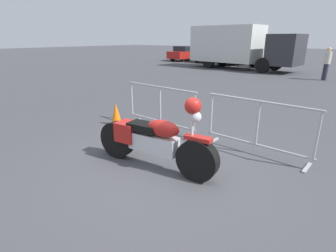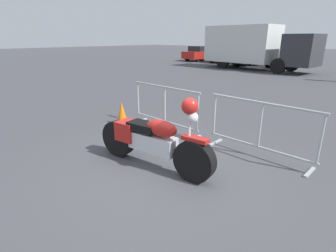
{
  "view_description": "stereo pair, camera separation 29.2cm",
  "coord_description": "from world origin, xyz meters",
  "px_view_note": "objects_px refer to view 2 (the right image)",
  "views": [
    {
      "loc": [
        2.5,
        -3.1,
        2.15
      ],
      "look_at": [
        -0.24,
        0.42,
        0.65
      ],
      "focal_mm": 28.0,
      "sensor_mm": 36.0,
      "label": 1
    },
    {
      "loc": [
        2.73,
        -2.91,
        2.15
      ],
      "look_at": [
        -0.24,
        0.42,
        0.65
      ],
      "focal_mm": 28.0,
      "sensor_mm": 36.0,
      "label": 2
    }
  ],
  "objects_px": {
    "crowd_barrier_far": "(260,129)",
    "box_truck": "(253,46)",
    "parked_car_green": "(227,54)",
    "motorcycle": "(152,140)",
    "parked_car_white": "(253,56)",
    "parked_car_red": "(202,53)",
    "parked_car_silver": "(286,57)",
    "crowd_barrier_near": "(165,107)",
    "traffic_cone": "(122,113)"
  },
  "relations": [
    {
      "from": "crowd_barrier_far",
      "to": "parked_car_red",
      "type": "relative_size",
      "value": 0.5
    },
    {
      "from": "parked_car_red",
      "to": "parked_car_green",
      "type": "relative_size",
      "value": 1.01
    },
    {
      "from": "crowd_barrier_far",
      "to": "parked_car_green",
      "type": "height_order",
      "value": "parked_car_green"
    },
    {
      "from": "parked_car_white",
      "to": "box_truck",
      "type": "bearing_deg",
      "value": -151.46
    },
    {
      "from": "parked_car_red",
      "to": "parked_car_silver",
      "type": "height_order",
      "value": "parked_car_silver"
    },
    {
      "from": "motorcycle",
      "to": "parked_car_red",
      "type": "xyz_separation_m",
      "value": [
        -12.34,
        19.24,
        0.2
      ]
    },
    {
      "from": "crowd_barrier_near",
      "to": "parked_car_green",
      "type": "relative_size",
      "value": 0.51
    },
    {
      "from": "parked_car_green",
      "to": "parked_car_white",
      "type": "xyz_separation_m",
      "value": [
        2.74,
        -0.45,
        0.04
      ]
    },
    {
      "from": "parked_car_white",
      "to": "motorcycle",
      "type": "bearing_deg",
      "value": -154.71
    },
    {
      "from": "crowd_barrier_far",
      "to": "motorcycle",
      "type": "bearing_deg",
      "value": -126.37
    },
    {
      "from": "crowd_barrier_far",
      "to": "traffic_cone",
      "type": "distance_m",
      "value": 3.52
    },
    {
      "from": "box_truck",
      "to": "parked_car_silver",
      "type": "relative_size",
      "value": 1.81
    },
    {
      "from": "crowd_barrier_near",
      "to": "parked_car_white",
      "type": "bearing_deg",
      "value": 108.21
    },
    {
      "from": "parked_car_green",
      "to": "box_truck",
      "type": "bearing_deg",
      "value": -127.83
    },
    {
      "from": "motorcycle",
      "to": "parked_car_white",
      "type": "height_order",
      "value": "parked_car_white"
    },
    {
      "from": "motorcycle",
      "to": "parked_car_green",
      "type": "height_order",
      "value": "parked_car_green"
    },
    {
      "from": "parked_car_green",
      "to": "motorcycle",
      "type": "bearing_deg",
      "value": -148.27
    },
    {
      "from": "box_truck",
      "to": "parked_car_red",
      "type": "relative_size",
      "value": 1.86
    },
    {
      "from": "crowd_barrier_far",
      "to": "parked_car_silver",
      "type": "height_order",
      "value": "parked_car_silver"
    },
    {
      "from": "crowd_barrier_near",
      "to": "parked_car_red",
      "type": "relative_size",
      "value": 0.5
    },
    {
      "from": "crowd_barrier_near",
      "to": "parked_car_white",
      "type": "distance_m",
      "value": 18.15
    },
    {
      "from": "parked_car_red",
      "to": "parked_car_white",
      "type": "bearing_deg",
      "value": -88.7
    },
    {
      "from": "crowd_barrier_near",
      "to": "traffic_cone",
      "type": "height_order",
      "value": "crowd_barrier_near"
    },
    {
      "from": "motorcycle",
      "to": "parked_car_white",
      "type": "xyz_separation_m",
      "value": [
        -6.86,
        18.86,
        0.23
      ]
    },
    {
      "from": "crowd_barrier_far",
      "to": "parked_car_red",
      "type": "bearing_deg",
      "value": 127.54
    },
    {
      "from": "box_truck",
      "to": "traffic_cone",
      "type": "distance_m",
      "value": 14.54
    },
    {
      "from": "motorcycle",
      "to": "crowd_barrier_far",
      "type": "relative_size",
      "value": 1.1
    },
    {
      "from": "parked_car_white",
      "to": "parked_car_silver",
      "type": "bearing_deg",
      "value": -86.76
    },
    {
      "from": "parked_car_white",
      "to": "parked_car_silver",
      "type": "relative_size",
      "value": 1.01
    },
    {
      "from": "parked_car_red",
      "to": "parked_car_white",
      "type": "xyz_separation_m",
      "value": [
        5.48,
        -0.38,
        0.03
      ]
    },
    {
      "from": "crowd_barrier_far",
      "to": "box_truck",
      "type": "xyz_separation_m",
      "value": [
        -6.54,
        13.7,
        1.08
      ]
    },
    {
      "from": "box_truck",
      "to": "parked_car_red",
      "type": "distance_m",
      "value": 8.08
    },
    {
      "from": "box_truck",
      "to": "parked_car_silver",
      "type": "distance_m",
      "value": 3.76
    },
    {
      "from": "crowd_barrier_far",
      "to": "parked_car_white",
      "type": "height_order",
      "value": "parked_car_white"
    },
    {
      "from": "crowd_barrier_near",
      "to": "parked_car_green",
      "type": "distance_m",
      "value": 19.58
    },
    {
      "from": "parked_car_green",
      "to": "parked_car_white",
      "type": "distance_m",
      "value": 2.78
    },
    {
      "from": "crowd_barrier_far",
      "to": "box_truck",
      "type": "distance_m",
      "value": 15.21
    },
    {
      "from": "crowd_barrier_far",
      "to": "parked_car_white",
      "type": "relative_size",
      "value": 0.48
    },
    {
      "from": "crowd_barrier_far",
      "to": "box_truck",
      "type": "relative_size",
      "value": 0.27
    },
    {
      "from": "parked_car_green",
      "to": "crowd_barrier_far",
      "type": "bearing_deg",
      "value": -143.31
    },
    {
      "from": "parked_car_silver",
      "to": "parked_car_red",
      "type": "bearing_deg",
      "value": 91.95
    },
    {
      "from": "motorcycle",
      "to": "parked_car_white",
      "type": "distance_m",
      "value": 20.07
    },
    {
      "from": "parked_car_red",
      "to": "traffic_cone",
      "type": "height_order",
      "value": "parked_car_red"
    },
    {
      "from": "traffic_cone",
      "to": "parked_car_green",
      "type": "bearing_deg",
      "value": 111.97
    },
    {
      "from": "box_truck",
      "to": "parked_car_silver",
      "type": "height_order",
      "value": "box_truck"
    },
    {
      "from": "crowd_barrier_near",
      "to": "box_truck",
      "type": "xyz_separation_m",
      "value": [
        -4.15,
        13.7,
        1.08
      ]
    },
    {
      "from": "parked_car_green",
      "to": "parked_car_silver",
      "type": "distance_m",
      "value": 5.51
    },
    {
      "from": "parked_car_red",
      "to": "parked_car_green",
      "type": "height_order",
      "value": "parked_car_red"
    },
    {
      "from": "crowd_barrier_near",
      "to": "box_truck",
      "type": "bearing_deg",
      "value": 106.85
    },
    {
      "from": "box_truck",
      "to": "crowd_barrier_far",
      "type": "bearing_deg",
      "value": -58.61
    }
  ]
}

